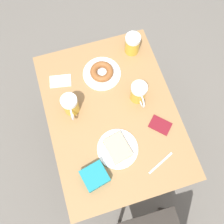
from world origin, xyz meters
TOP-DOWN VIEW (x-y plane):
  - ground_plane at (0.00, 0.00)m, footprint 8.00×8.00m
  - table at (0.00, 0.00)m, footprint 0.80×1.08m
  - plate_with_cake at (0.03, 0.23)m, footprint 0.24×0.24m
  - plate_with_donut at (-0.02, -0.28)m, footprint 0.25×0.25m
  - beer_mug_left at (0.23, -0.10)m, footprint 0.10×0.15m
  - beer_mug_center at (-0.19, -0.05)m, footprint 0.10×0.15m
  - beer_mug_right at (-0.26, -0.40)m, footprint 0.10×0.15m
  - napkin_folded at (0.26, -0.31)m, footprint 0.15×0.11m
  - fork at (-0.18, 0.38)m, footprint 0.17×0.08m
  - passport_near_edge at (-0.26, 0.16)m, footprint 0.15×0.15m
  - blue_pouch at (0.20, 0.34)m, footprint 0.16×0.15m

SIDE VIEW (x-z plane):
  - ground_plane at x=0.00m, z-range 0.00..0.00m
  - table at x=0.00m, z-range 0.31..1.07m
  - fork at x=-0.18m, z-range 0.76..0.76m
  - napkin_folded at x=0.26m, z-range 0.76..0.76m
  - passport_near_edge at x=-0.26m, z-range 0.76..0.76m
  - plate_with_cake at x=0.03m, z-range 0.75..0.80m
  - plate_with_donut at x=-0.02m, z-range 0.75..0.80m
  - blue_pouch at x=0.20m, z-range 0.76..0.82m
  - beer_mug_left at x=0.23m, z-range 0.76..0.90m
  - beer_mug_center at x=-0.19m, z-range 0.76..0.90m
  - beer_mug_right at x=-0.26m, z-range 0.76..0.90m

